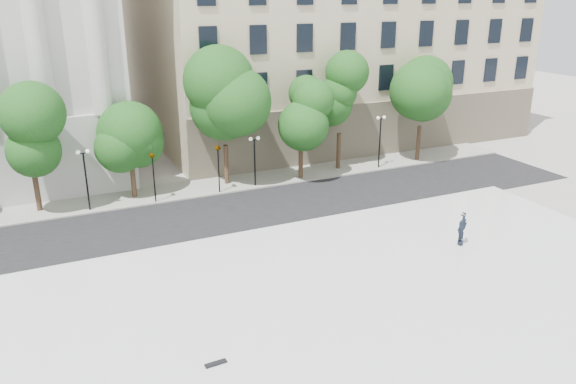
{
  "coord_description": "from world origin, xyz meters",
  "views": [
    {
      "loc": [
        -8.68,
        -15.52,
        14.15
      ],
      "look_at": [
        3.14,
        10.0,
        4.11
      ],
      "focal_mm": 35.0,
      "sensor_mm": 36.0,
      "label": 1
    }
  ],
  "objects_px": {
    "skateboard": "(216,363)",
    "traffic_light_west": "(152,153)",
    "traffic_light_east": "(218,145)",
    "person_lying": "(460,241)"
  },
  "relations": [
    {
      "from": "traffic_light_west",
      "to": "skateboard",
      "type": "distance_m",
      "value": 20.34
    },
    {
      "from": "person_lying",
      "to": "skateboard",
      "type": "bearing_deg",
      "value": 168.25
    },
    {
      "from": "traffic_light_west",
      "to": "person_lying",
      "type": "height_order",
      "value": "traffic_light_west"
    },
    {
      "from": "skateboard",
      "to": "traffic_light_west",
      "type": "bearing_deg",
      "value": 81.64
    },
    {
      "from": "traffic_light_west",
      "to": "traffic_light_east",
      "type": "distance_m",
      "value": 4.75
    },
    {
      "from": "traffic_light_west",
      "to": "skateboard",
      "type": "bearing_deg",
      "value": -95.72
    },
    {
      "from": "person_lying",
      "to": "skateboard",
      "type": "relative_size",
      "value": 2.22
    },
    {
      "from": "traffic_light_east",
      "to": "person_lying",
      "type": "distance_m",
      "value": 18.26
    },
    {
      "from": "traffic_light_east",
      "to": "skateboard",
      "type": "relative_size",
      "value": 4.91
    },
    {
      "from": "traffic_light_east",
      "to": "skateboard",
      "type": "xyz_separation_m",
      "value": [
        -6.75,
        -19.98,
        -3.27
      ]
    }
  ]
}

